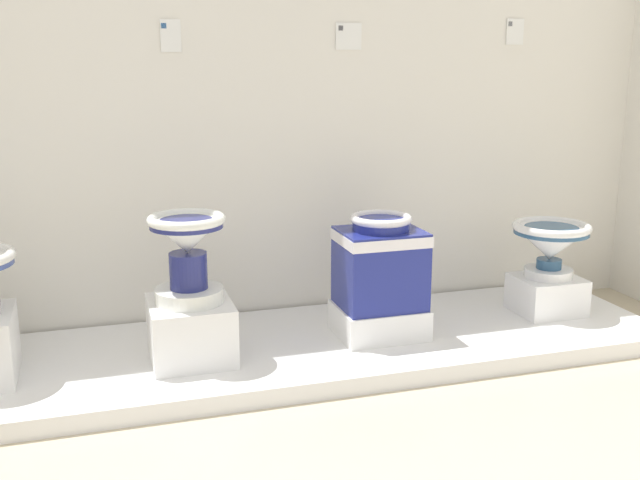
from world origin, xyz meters
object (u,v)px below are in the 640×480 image
object	(u,v)px
info_placard_fourth	(515,31)
info_placard_second	(170,35)
antique_toilet_slender_white	(187,247)
plinth_block_leftmost	(547,295)
antique_toilet_broad_patterned	(380,260)
plinth_block_broad_patterned	(379,320)
antique_toilet_leftmost	(551,241)
plinth_block_slender_white	(191,330)
info_placard_third	(348,36)

from	to	relation	value
info_placard_fourth	info_placard_second	bearing A→B (deg)	180.00
antique_toilet_slender_white	plinth_block_leftmost	bearing A→B (deg)	2.55
antique_toilet_broad_patterned	info_placard_second	distance (m)	1.42
plinth_block_broad_patterned	antique_toilet_broad_patterned	xyz separation A→B (m)	(0.00, 0.00, 0.29)
plinth_block_leftmost	info_placard_second	bearing A→B (deg)	165.39
antique_toilet_broad_patterned	info_placard_fourth	distance (m)	1.50
antique_toilet_broad_patterned	antique_toilet_leftmost	world-z (taller)	antique_toilet_broad_patterned
plinth_block_slender_white	plinth_block_broad_patterned	world-z (taller)	plinth_block_slender_white
antique_toilet_slender_white	antique_toilet_broad_patterned	distance (m)	0.90
info_placard_second	antique_toilet_slender_white	bearing A→B (deg)	-93.05
plinth_block_slender_white	info_placard_fourth	xyz separation A→B (m)	(1.83, 0.55, 1.28)
antique_toilet_slender_white	plinth_block_broad_patterned	distance (m)	0.98
antique_toilet_slender_white	plinth_block_broad_patterned	size ratio (longest dim) A/B	0.95
antique_toilet_leftmost	info_placard_second	size ratio (longest dim) A/B	2.65
info_placard_third	info_placard_fourth	bearing A→B (deg)	-0.00
plinth_block_broad_patterned	info_placard_second	size ratio (longest dim) A/B	2.72
antique_toilet_broad_patterned	antique_toilet_leftmost	bearing A→B (deg)	2.88
info_placard_second	plinth_block_broad_patterned	bearing A→B (deg)	-31.06
plinth_block_slender_white	antique_toilet_leftmost	size ratio (longest dim) A/B	0.98
plinth_block_slender_white	info_placard_second	xyz separation A→B (m)	(0.03, 0.55, 1.24)
antique_toilet_broad_patterned	plinth_block_leftmost	world-z (taller)	antique_toilet_broad_patterned
info_placard_third	antique_toilet_slender_white	bearing A→B (deg)	-148.60
antique_toilet_leftmost	plinth_block_broad_patterned	bearing A→B (deg)	-177.12
plinth_block_slender_white	antique_toilet_broad_patterned	bearing A→B (deg)	2.20
plinth_block_slender_white	plinth_block_broad_patterned	xyz separation A→B (m)	(0.88, 0.03, -0.06)
antique_toilet_leftmost	info_placard_fourth	distance (m)	1.14
antique_toilet_broad_patterned	info_placard_fourth	size ratio (longest dim) A/B	3.29
plinth_block_slender_white	plinth_block_leftmost	bearing A→B (deg)	2.55
antique_toilet_slender_white	plinth_block_leftmost	world-z (taller)	antique_toilet_slender_white
plinth_block_leftmost	antique_toilet_leftmost	distance (m)	0.28
antique_toilet_leftmost	info_placard_third	bearing A→B (deg)	153.15
antique_toilet_slender_white	info_placard_fourth	world-z (taller)	info_placard_fourth
antique_toilet_slender_white	plinth_block_slender_white	bearing A→B (deg)	0.00
antique_toilet_broad_patterned	info_placard_third	size ratio (longest dim) A/B	3.28
plinth_block_slender_white	antique_toilet_slender_white	size ratio (longest dim) A/B	1.00
plinth_block_leftmost	antique_toilet_slender_white	bearing A→B (deg)	-177.45
antique_toilet_slender_white	antique_toilet_leftmost	world-z (taller)	antique_toilet_slender_white
plinth_block_leftmost	info_placard_third	bearing A→B (deg)	153.15
info_placard_third	info_placard_fourth	size ratio (longest dim) A/B	1.00
plinth_block_broad_patterned	info_placard_fourth	size ratio (longest dim) A/B	3.01
info_placard_second	plinth_block_leftmost	bearing A→B (deg)	-14.61
antique_toilet_leftmost	info_placard_third	distance (m)	1.44
antique_toilet_broad_patterned	info_placard_third	bearing A→B (deg)	88.36
antique_toilet_leftmost	info_placard_second	xyz separation A→B (m)	(-1.79, 0.47, 1.00)
antique_toilet_broad_patterned	info_placard_third	xyz separation A→B (m)	(0.01, 0.52, 1.01)
plinth_block_slender_white	plinth_block_leftmost	xyz separation A→B (m)	(1.82, 0.08, -0.04)
plinth_block_leftmost	info_placard_third	xyz separation A→B (m)	(-0.92, 0.47, 1.28)
plinth_block_broad_patterned	info_placard_third	distance (m)	1.40
info_placard_second	info_placard_fourth	distance (m)	1.80
info_placard_second	antique_toilet_leftmost	bearing A→B (deg)	-14.61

